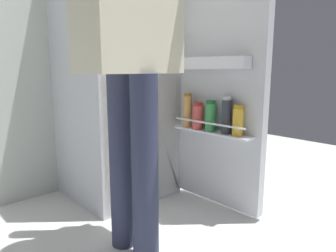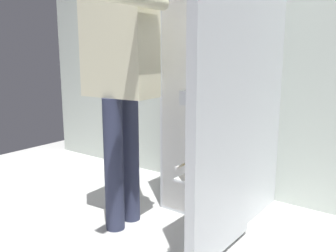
# 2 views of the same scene
# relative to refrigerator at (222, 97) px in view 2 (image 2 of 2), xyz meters

# --- Properties ---
(ground_plane) EXTENTS (5.16, 5.16, 0.00)m
(ground_plane) POSITION_rel_refrigerator_xyz_m (-0.03, -0.50, -0.81)
(ground_plane) COLOR silver
(kitchen_wall) EXTENTS (4.40, 0.10, 2.54)m
(kitchen_wall) POSITION_rel_refrigerator_xyz_m (-0.03, 0.42, 0.46)
(kitchen_wall) COLOR beige
(kitchen_wall) RESTS_ON ground_plane
(refrigerator) EXTENTS (0.68, 1.23, 1.63)m
(refrigerator) POSITION_rel_refrigerator_xyz_m (0.00, 0.00, 0.00)
(refrigerator) COLOR silver
(refrigerator) RESTS_ON ground_plane
(person) EXTENTS (0.59, 0.76, 1.69)m
(person) POSITION_rel_refrigerator_xyz_m (-0.37, -0.60, 0.21)
(person) COLOR #2D334C
(person) RESTS_ON ground_plane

